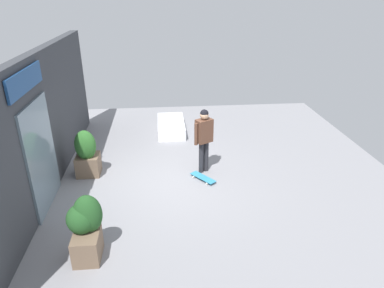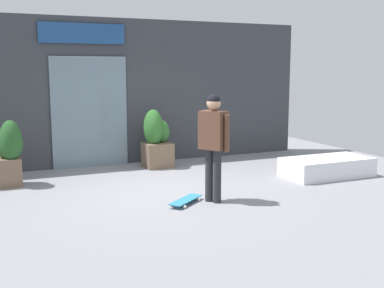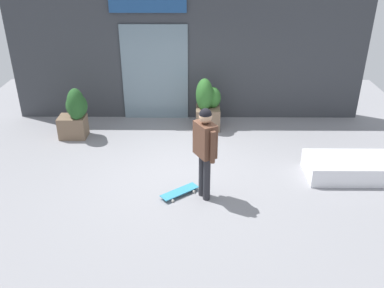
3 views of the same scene
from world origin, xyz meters
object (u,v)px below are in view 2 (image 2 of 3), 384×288
planter_box_left (156,140)px  planter_box_right (8,153)px  skateboard (186,200)px  skateboarder (213,136)px

planter_box_left → planter_box_right: size_ratio=1.04×
skateboard → planter_box_right: bearing=-82.2°
planter_box_left → planter_box_right: bearing=-169.9°
skateboarder → planter_box_left: size_ratio=1.37×
skateboarder → skateboard: bearing=-37.9°
skateboarder → planter_box_left: skateboarder is taller
skateboarder → planter_box_left: 3.11m
planter_box_right → planter_box_left: bearing=10.1°
planter_box_left → skateboard: bearing=-101.0°
skateboard → planter_box_left: size_ratio=0.57×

